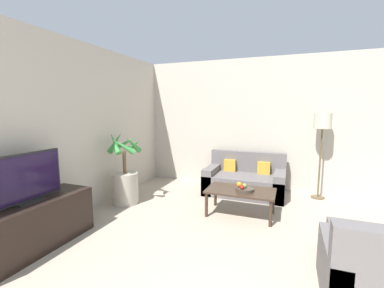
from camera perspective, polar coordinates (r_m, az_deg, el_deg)
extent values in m
cube|color=#BCB2A3|center=(5.51, 24.07, 3.88)|extent=(8.31, 0.06, 2.70)
cube|color=#BCB2A3|center=(4.02, -29.58, 2.37)|extent=(0.06, 7.46, 2.70)
cube|color=black|center=(3.68, -32.25, -15.20)|extent=(0.52, 1.46, 0.59)
cube|color=black|center=(3.58, -32.61, -10.68)|extent=(0.18, 0.30, 0.02)
cube|color=black|center=(3.51, -32.95, -6.19)|extent=(0.05, 0.86, 0.56)
cube|color=black|center=(3.48, -32.68, -6.26)|extent=(0.01, 0.82, 0.52)
cylinder|color=#ADA393|center=(4.75, -14.59, -9.43)|extent=(0.45, 0.45, 0.55)
cylinder|color=brown|center=(4.64, -14.79, -3.90)|extent=(0.06, 0.06, 0.39)
cone|color=#38843D|center=(4.48, -13.01, -0.05)|extent=(0.10, 0.43, 0.34)
cone|color=#38843D|center=(4.67, -12.63, -0.13)|extent=(0.44, 0.31, 0.28)
cone|color=#38843D|center=(4.78, -14.68, 0.16)|extent=(0.43, 0.31, 0.31)
cone|color=#38843D|center=(4.68, -16.60, 0.41)|extent=(0.10, 0.40, 0.38)
cone|color=#38843D|center=(4.52, -16.82, 0.22)|extent=(0.39, 0.28, 0.38)
cone|color=#38843D|center=(4.40, -15.18, -0.36)|extent=(0.43, 0.30, 0.33)
cube|color=#605B5B|center=(5.18, 11.53, -8.83)|extent=(1.51, 0.84, 0.39)
cube|color=#605B5B|center=(5.41, 12.26, -3.78)|extent=(1.51, 0.16, 0.41)
cube|color=#605B5B|center=(5.30, 4.51, -7.63)|extent=(0.20, 0.84, 0.51)
cube|color=#605B5B|center=(5.10, 18.89, -8.65)|extent=(0.20, 0.84, 0.51)
cube|color=gold|center=(5.38, 8.44, -4.70)|extent=(0.24, 0.12, 0.24)
cube|color=gold|center=(5.27, 15.68, -5.15)|extent=(0.24, 0.12, 0.24)
cylinder|color=brown|center=(5.47, 26.12, -10.56)|extent=(0.24, 0.24, 0.03)
cylinder|color=brown|center=(5.31, 26.54, -3.81)|extent=(0.03, 0.03, 1.29)
cylinder|color=beige|center=(5.22, 27.06, 4.64)|extent=(0.30, 0.30, 0.28)
cylinder|color=#38281E|center=(4.08, 3.21, -13.34)|extent=(0.05, 0.05, 0.38)
cylinder|color=#38281E|center=(3.92, 17.08, -14.60)|extent=(0.05, 0.05, 0.38)
cylinder|color=#38281E|center=(4.54, 5.22, -11.16)|extent=(0.05, 0.05, 0.38)
cylinder|color=#38281E|center=(4.39, 17.57, -12.16)|extent=(0.05, 0.05, 0.38)
cube|color=#38281E|center=(4.14, 10.75, -10.17)|extent=(1.04, 0.60, 0.03)
cylinder|color=#42382D|center=(4.08, 11.65, -9.87)|extent=(0.28, 0.28, 0.05)
sphere|color=red|center=(3.98, 11.05, -9.39)|extent=(0.07, 0.07, 0.07)
sphere|color=olive|center=(4.07, 11.61, -9.04)|extent=(0.07, 0.07, 0.07)
sphere|color=orange|center=(4.09, 10.47, -8.82)|extent=(0.08, 0.08, 0.08)
cube|color=#605B5B|center=(2.91, 36.10, -23.81)|extent=(0.87, 0.85, 0.40)
cube|color=#605B5B|center=(2.82, 28.64, -23.19)|extent=(0.16, 0.85, 0.50)
cube|color=#605B5B|center=(3.56, 33.04, -18.09)|extent=(0.60, 0.46, 0.36)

